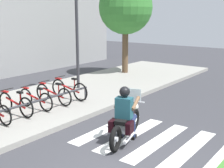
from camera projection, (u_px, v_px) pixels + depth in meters
The scene contains 15 objects.
ground_plane at pixel (125, 164), 6.57m from camera, with size 48.00×48.00×0.00m, color #38383D.
crosswalk_stripe_0 at pixel (222, 160), 6.76m from camera, with size 2.80×0.40×0.01m, color white.
crosswalk_stripe_1 at pixel (188, 150), 7.23m from camera, with size 2.80×0.40×0.01m, color white.
crosswalk_stripe_2 at pixel (158, 142), 7.70m from camera, with size 2.80×0.40×0.01m, color white.
crosswalk_stripe_3 at pixel (131, 134), 8.17m from camera, with size 2.80×0.40×0.01m, color white.
crosswalk_stripe_4 at pixel (107, 128), 8.64m from camera, with size 2.80×0.40×0.01m, color white.
motorcycle at pixel (126, 123), 7.74m from camera, with size 2.03×0.86×1.21m.
rider at pixel (125, 110), 7.58m from camera, with size 0.72×0.65×1.43m.
bicycle_3 at pixel (15, 104), 9.21m from camera, with size 0.48×1.61×0.77m.
bicycle_4 at pixel (35, 99), 9.80m from camera, with size 0.48×1.56×0.74m.
bicycle_5 at pixel (53, 94), 10.39m from camera, with size 0.48×1.68×0.75m.
bicycle_6 at pixel (69, 89), 10.98m from camera, with size 0.48×1.71×0.79m.
bike_rack at pixel (27, 105), 8.87m from camera, with size 5.14×0.07×0.49m.
street_lamp at pixel (77, 24), 12.12m from camera, with size 0.28×0.28×4.59m.
tree_near_rack at pixel (126, 8), 15.30m from camera, with size 2.70×2.70×4.81m.
Camera 1 is at (-4.98, -3.39, 3.15)m, focal length 49.18 mm.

